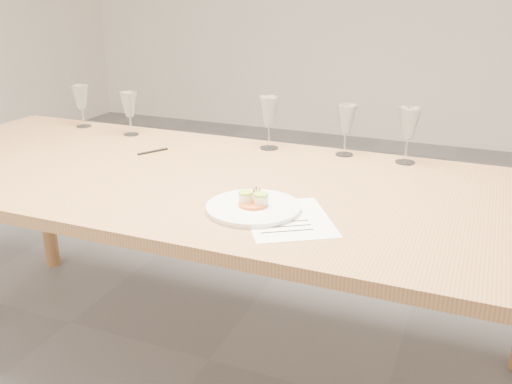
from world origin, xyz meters
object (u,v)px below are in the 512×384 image
at_px(ballpoint_pen, 153,151).
at_px(wine_glass_4, 409,125).
at_px(recipe_sheet, 288,219).
at_px(wine_glass_3, 346,120).
at_px(dining_table, 203,194).
at_px(wine_glass_1, 129,105).
at_px(wine_glass_2, 269,113).
at_px(dinner_plate, 253,207).
at_px(wine_glass_0, 81,98).

xyz_separation_m(ballpoint_pen, wine_glass_4, (0.92, 0.24, 0.14)).
xyz_separation_m(recipe_sheet, wine_glass_3, (-0.01, 0.67, 0.13)).
distance_m(dining_table, wine_glass_1, 0.68).
relative_size(wine_glass_2, wine_glass_4, 1.01).
height_order(dinner_plate, wine_glass_4, wine_glass_4).
xyz_separation_m(wine_glass_0, wine_glass_1, (0.28, -0.04, -0.00)).
xyz_separation_m(dining_table, ballpoint_pen, (-0.31, 0.18, 0.07)).
xyz_separation_m(wine_glass_0, wine_glass_2, (0.90, -0.01, 0.01)).
height_order(ballpoint_pen, wine_glass_2, wine_glass_2).
distance_m(dining_table, ballpoint_pen, 0.36).
bearing_deg(wine_glass_4, recipe_sheet, -108.64).
xyz_separation_m(dining_table, wine_glass_3, (0.38, 0.43, 0.20)).
relative_size(ballpoint_pen, wine_glass_0, 0.61).
bearing_deg(wine_glass_2, wine_glass_3, 5.11).
relative_size(recipe_sheet, wine_glass_4, 1.81).
height_order(dining_table, wine_glass_3, wine_glass_3).
bearing_deg(recipe_sheet, dinner_plate, 137.27).
relative_size(ballpoint_pen, wine_glass_3, 0.60).
bearing_deg(recipe_sheet, dining_table, 116.49).
relative_size(recipe_sheet, wine_glass_2, 1.79).
relative_size(dinner_plate, wine_glass_2, 1.34).
height_order(recipe_sheet, wine_glass_1, wine_glass_1).
relative_size(wine_glass_2, wine_glass_3, 1.07).
xyz_separation_m(recipe_sheet, wine_glass_2, (-0.30, 0.64, 0.14)).
bearing_deg(dinner_plate, recipe_sheet, -10.75).
distance_m(ballpoint_pen, wine_glass_3, 0.75).
height_order(dinner_plate, recipe_sheet, dinner_plate).
bearing_deg(wine_glass_3, recipe_sheet, -89.31).
xyz_separation_m(dining_table, recipe_sheet, (0.39, -0.24, 0.07)).
distance_m(ballpoint_pen, wine_glass_4, 0.96).
relative_size(dining_table, wine_glass_4, 11.87).
xyz_separation_m(wine_glass_2, wine_glass_3, (0.30, 0.03, -0.01)).
bearing_deg(wine_glass_0, wine_glass_2, -0.57).
height_order(dining_table, wine_glass_0, wine_glass_0).
relative_size(dinner_plate, recipe_sheet, 0.75).
distance_m(recipe_sheet, ballpoint_pen, 0.81).
xyz_separation_m(dinner_plate, wine_glass_4, (0.33, 0.63, 0.13)).
height_order(ballpoint_pen, wine_glass_3, wine_glass_3).
relative_size(wine_glass_0, wine_glass_4, 0.93).
bearing_deg(wine_glass_2, dinner_plate, -72.71).
distance_m(recipe_sheet, wine_glass_3, 0.68).
bearing_deg(ballpoint_pen, recipe_sheet, -90.35).
bearing_deg(recipe_sheet, wine_glass_0, 119.83).
height_order(dinner_plate, wine_glass_1, wine_glass_1).
bearing_deg(ballpoint_pen, wine_glass_0, 95.89).
height_order(wine_glass_2, wine_glass_3, wine_glass_2).
xyz_separation_m(wine_glass_3, wine_glass_4, (0.23, -0.01, 0.01)).
bearing_deg(dinner_plate, dining_table, 141.86).
bearing_deg(ballpoint_pen, dining_table, -89.33).
xyz_separation_m(dinner_plate, wine_glass_1, (-0.81, 0.59, 0.12)).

